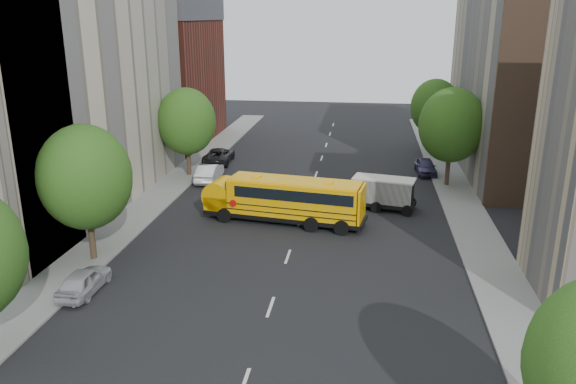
% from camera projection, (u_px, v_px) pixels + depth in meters
% --- Properties ---
extents(ground, '(120.00, 120.00, 0.00)m').
position_uv_depth(ground, '(292.00, 244.00, 34.66)').
color(ground, black).
rests_on(ground, ground).
extents(sidewalk_left, '(3.00, 80.00, 0.12)m').
position_uv_depth(sidewalk_left, '(145.00, 208.00, 40.89)').
color(sidewalk_left, slate).
rests_on(sidewalk_left, ground).
extents(sidewalk_right, '(3.00, 80.00, 0.12)m').
position_uv_depth(sidewalk_right, '(471.00, 223.00, 37.83)').
color(sidewalk_right, slate).
rests_on(sidewalk_right, ground).
extents(lane_markings, '(0.15, 64.00, 0.01)m').
position_uv_depth(lane_markings, '(309.00, 195.00, 44.10)').
color(lane_markings, silver).
rests_on(lane_markings, ground).
extents(building_left_cream, '(10.00, 26.00, 20.00)m').
position_uv_depth(building_left_cream, '(52.00, 67.00, 39.72)').
color(building_left_cream, beige).
rests_on(building_left_cream, ground).
extents(building_left_redbrick, '(10.00, 15.00, 13.00)m').
position_uv_depth(building_left_redbrick, '(164.00, 82.00, 61.55)').
color(building_left_redbrick, maroon).
rests_on(building_left_redbrick, ground).
extents(building_right_far, '(10.00, 22.00, 18.00)m').
position_uv_depth(building_right_far, '(529.00, 70.00, 48.46)').
color(building_right_far, tan).
rests_on(building_right_far, ground).
extents(building_right_sidewall, '(10.10, 0.30, 18.00)m').
position_uv_depth(building_right_sidewall, '(573.00, 84.00, 38.07)').
color(building_right_sidewall, brown).
rests_on(building_right_sidewall, ground).
extents(street_tree_1, '(5.12, 5.12, 7.90)m').
position_uv_depth(street_tree_1, '(85.00, 177.00, 30.86)').
color(street_tree_1, '#38281C').
rests_on(street_tree_1, ground).
extents(street_tree_2, '(4.99, 4.99, 7.71)m').
position_uv_depth(street_tree_2, '(187.00, 121.00, 47.90)').
color(street_tree_2, '#38281C').
rests_on(street_tree_2, ground).
extents(street_tree_4, '(5.25, 5.25, 8.10)m').
position_uv_depth(street_tree_4, '(452.00, 125.00, 44.90)').
color(street_tree_4, '#38281C').
rests_on(street_tree_4, ground).
extents(street_tree_5, '(4.86, 4.86, 7.51)m').
position_uv_depth(street_tree_5, '(435.00, 107.00, 56.34)').
color(street_tree_5, '#38281C').
rests_on(street_tree_5, ground).
extents(school_bus, '(11.25, 4.12, 3.10)m').
position_uv_depth(school_bus, '(283.00, 198.00, 37.82)').
color(school_bus, black).
rests_on(school_bus, ground).
extents(safari_truck, '(5.72, 3.01, 2.33)m').
position_uv_depth(safari_truck, '(377.00, 192.00, 40.68)').
color(safari_truck, black).
rests_on(safari_truck, ground).
extents(parked_car_0, '(1.55, 3.82, 1.30)m').
position_uv_depth(parked_car_0, '(84.00, 281.00, 28.36)').
color(parked_car_0, '#B6B4BB').
rests_on(parked_car_0, ground).
extents(parked_car_1, '(1.77, 4.62, 1.50)m').
position_uv_depth(parked_car_1, '(209.00, 172.00, 47.57)').
color(parked_car_1, silver).
rests_on(parked_car_1, ground).
extents(parked_car_2, '(2.68, 5.31, 1.44)m').
position_uv_depth(parked_car_2, '(219.00, 155.00, 53.54)').
color(parked_car_2, black).
rests_on(parked_car_2, ground).
extents(parked_car_4, '(1.85, 4.11, 1.37)m').
position_uv_depth(parked_car_4, '(426.00, 166.00, 49.76)').
color(parked_car_4, '#39345B').
rests_on(parked_car_4, ground).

